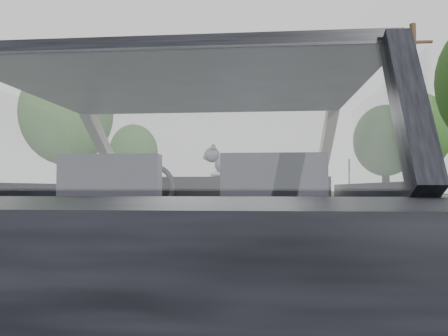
% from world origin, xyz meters
% --- Properties ---
extents(subject_car, '(1.80, 4.00, 1.45)m').
position_xyz_m(subject_car, '(0.00, 0.00, 0.72)').
color(subject_car, black).
rests_on(subject_car, ground).
extents(dashboard, '(1.58, 0.45, 0.30)m').
position_xyz_m(dashboard, '(0.00, 0.62, 0.85)').
color(dashboard, black).
rests_on(dashboard, subject_car).
extents(driver_seat, '(0.50, 0.72, 0.42)m').
position_xyz_m(driver_seat, '(-0.40, -0.29, 0.88)').
color(driver_seat, '#27262E').
rests_on(driver_seat, subject_car).
extents(passenger_seat, '(0.50, 0.72, 0.42)m').
position_xyz_m(passenger_seat, '(0.40, -0.29, 0.88)').
color(passenger_seat, '#27262E').
rests_on(passenger_seat, subject_car).
extents(steering_wheel, '(0.36, 0.36, 0.04)m').
position_xyz_m(steering_wheel, '(-0.40, 0.33, 0.92)').
color(steering_wheel, black).
rests_on(steering_wheel, dashboard).
extents(cat, '(0.54, 0.18, 0.24)m').
position_xyz_m(cat, '(0.23, 0.57, 1.08)').
color(cat, gray).
rests_on(cat, dashboard).
extents(guardrail, '(0.05, 90.00, 0.32)m').
position_xyz_m(guardrail, '(4.30, 10.00, 0.58)').
color(guardrail, gray).
rests_on(guardrail, ground).
extents(other_car, '(1.85, 4.14, 1.33)m').
position_xyz_m(other_car, '(0.13, 17.79, 0.67)').
color(other_car, silver).
rests_on(other_car, ground).
extents(highway_sign, '(0.23, 1.03, 2.56)m').
position_xyz_m(highway_sign, '(5.28, 23.08, 1.28)').
color(highway_sign, '#0E421C').
rests_on(highway_sign, ground).
extents(utility_pole, '(0.32, 0.32, 7.47)m').
position_xyz_m(utility_pole, '(6.32, 15.24, 3.73)').
color(utility_pole, '#342012').
rests_on(utility_pole, ground).
extents(tree_2, '(4.38, 4.38, 6.23)m').
position_xyz_m(tree_2, '(8.39, 27.05, 3.12)').
color(tree_2, '#1E4316').
rests_on(tree_2, ground).
extents(tree_3, '(6.26, 6.26, 7.91)m').
position_xyz_m(tree_3, '(11.78, 31.37, 3.96)').
color(tree_3, '#1E4316').
rests_on(tree_3, ground).
extents(tree_5, '(7.52, 7.52, 8.61)m').
position_xyz_m(tree_5, '(-11.89, 23.66, 4.31)').
color(tree_5, '#1E4316').
rests_on(tree_5, ground).
extents(tree_6, '(5.04, 5.04, 5.93)m').
position_xyz_m(tree_6, '(-10.19, 32.21, 2.97)').
color(tree_6, '#1E4316').
rests_on(tree_6, ground).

